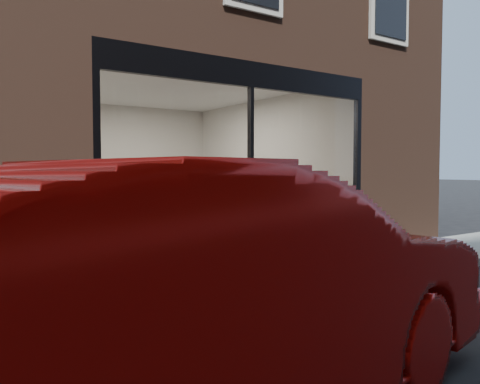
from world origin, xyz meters
TOP-DOWN VIEW (x-y plane):
  - ground at (0.00, 0.00)m, footprint 120.00×120.00m
  - sidewalk_near at (0.00, 1.00)m, footprint 40.00×2.00m
  - kerb_near at (0.00, -0.05)m, footprint 40.00×0.10m
  - host_building_pier_right at (3.75, 8.00)m, footprint 2.50×12.00m
  - host_building_backfill at (0.00, 11.00)m, footprint 5.00×6.00m
  - cafe_floor at (0.00, 5.00)m, footprint 6.00×6.00m
  - cafe_ceiling at (0.00, 5.00)m, footprint 6.00×6.00m
  - cafe_wall_back at (0.00, 7.99)m, footprint 5.00×0.00m
  - cafe_wall_left at (-2.49, 5.00)m, footprint 0.00×6.00m
  - cafe_wall_right at (2.49, 5.00)m, footprint 0.00×6.00m
  - storefront_kick at (0.00, 2.05)m, footprint 5.00×0.10m
  - storefront_header at (0.00, 2.05)m, footprint 5.00×0.10m
  - storefront_mullion at (0.00, 2.05)m, footprint 0.06×0.10m
  - storefront_glass at (0.00, 2.02)m, footprint 4.80×0.00m
  - banquette at (0.00, 2.45)m, footprint 4.00×0.55m
  - person at (0.43, 2.73)m, footprint 0.64×0.49m
  - cafe_table_left at (-1.78, 3.27)m, footprint 0.67×0.67m
  - cafe_table_right at (1.54, 3.00)m, footprint 0.55×0.55m
  - cafe_chair_left at (-1.54, 4.04)m, footprint 0.47×0.47m
  - wall_poster at (-2.45, 4.01)m, footprint 0.02×0.53m
  - parked_car at (-3.07, -1.72)m, footprint 4.96×2.60m

SIDE VIEW (x-z plane):
  - ground at x=0.00m, z-range 0.00..0.00m
  - sidewalk_near at x=0.00m, z-range 0.00..0.01m
  - cafe_floor at x=0.00m, z-range 0.02..0.02m
  - kerb_near at x=0.00m, z-range 0.00..0.12m
  - storefront_kick at x=0.00m, z-range 0.00..0.30m
  - banquette at x=0.00m, z-range 0.00..0.45m
  - cafe_chair_left at x=-1.54m, z-range 0.22..0.26m
  - cafe_table_left at x=-1.78m, z-range 0.72..0.76m
  - cafe_table_right at x=1.54m, z-range 0.72..0.76m
  - parked_car at x=-3.07m, z-range 0.00..1.56m
  - person at x=0.43m, z-range 0.00..1.58m
  - storefront_mullion at x=0.00m, z-range 0.30..2.80m
  - storefront_glass at x=0.00m, z-range -0.85..3.95m
  - wall_poster at x=-2.45m, z-range 1.21..1.92m
  - cafe_wall_back at x=0.00m, z-range -0.90..4.10m
  - cafe_wall_left at x=-2.49m, z-range -1.40..4.60m
  - cafe_wall_right at x=2.49m, z-range -1.40..4.60m
  - host_building_pier_right at x=3.75m, z-range 0.00..3.20m
  - host_building_backfill at x=0.00m, z-range 0.00..3.20m
  - storefront_header at x=0.00m, z-range 2.80..3.20m
  - cafe_ceiling at x=0.00m, z-range 3.19..3.19m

